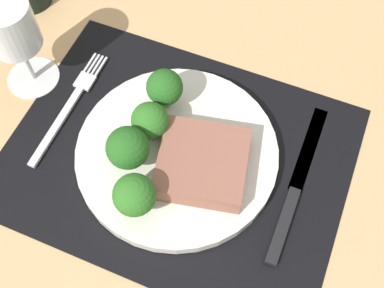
% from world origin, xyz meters
% --- Properties ---
extents(ground_plane, '(1.40, 1.10, 0.03)m').
position_xyz_m(ground_plane, '(0.00, 0.00, -0.01)').
color(ground_plane, tan).
extents(placemat, '(0.43, 0.33, 0.00)m').
position_xyz_m(placemat, '(0.00, 0.00, 0.00)').
color(placemat, black).
rests_on(placemat, ground_plane).
extents(plate, '(0.26, 0.26, 0.02)m').
position_xyz_m(plate, '(0.00, 0.00, 0.01)').
color(plate, silver).
rests_on(plate, placemat).
extents(steak, '(0.12, 0.12, 0.03)m').
position_xyz_m(steak, '(0.04, -0.01, 0.03)').
color(steak, '#8C5647').
rests_on(steak, plate).
extents(broccoli_center, '(0.05, 0.05, 0.06)m').
position_xyz_m(broccoli_center, '(-0.01, -0.09, 0.06)').
color(broccoli_center, '#5B8942').
rests_on(broccoli_center, plate).
extents(broccoli_near_fork, '(0.05, 0.05, 0.06)m').
position_xyz_m(broccoli_near_fork, '(-0.04, 0.06, 0.06)').
color(broccoli_near_fork, '#6B994C').
rests_on(broccoli_near_fork, plate).
extents(broccoli_near_steak, '(0.05, 0.05, 0.06)m').
position_xyz_m(broccoli_near_steak, '(-0.04, 0.01, 0.05)').
color(broccoli_near_steak, '#5B8942').
rests_on(broccoli_near_steak, plate).
extents(broccoli_front_edge, '(0.05, 0.05, 0.07)m').
position_xyz_m(broccoli_front_edge, '(-0.04, -0.04, 0.06)').
color(broccoli_front_edge, '#6B994C').
rests_on(broccoli_front_edge, plate).
extents(fork, '(0.02, 0.19, 0.01)m').
position_xyz_m(fork, '(-0.16, 0.01, 0.01)').
color(fork, silver).
rests_on(fork, placemat).
extents(knife, '(0.02, 0.23, 0.01)m').
position_xyz_m(knife, '(0.15, 0.01, 0.01)').
color(knife, black).
rests_on(knife, placemat).
extents(wine_glass, '(0.07, 0.07, 0.14)m').
position_xyz_m(wine_glass, '(-0.24, 0.04, 0.10)').
color(wine_glass, silver).
rests_on(wine_glass, ground_plane).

